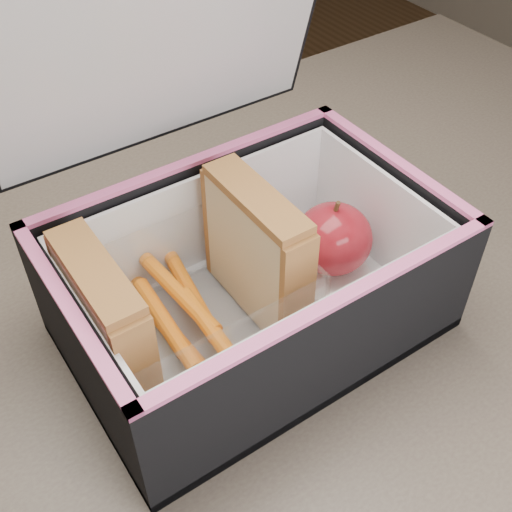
{
  "coord_description": "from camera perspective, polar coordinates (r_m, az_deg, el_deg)",
  "views": [
    {
      "loc": [
        -0.15,
        -0.22,
        1.15
      ],
      "look_at": [
        0.05,
        0.07,
        0.81
      ],
      "focal_mm": 45.0,
      "sensor_mm": 36.0,
      "label": 1
    }
  ],
  "objects": [
    {
      "name": "kitchen_table",
      "position": [
        0.56,
        0.04,
        -17.6
      ],
      "size": [
        1.2,
        0.8,
        0.75
      ],
      "color": "brown",
      "rests_on": "ground"
    },
    {
      "name": "lunch_bag",
      "position": [
        0.48,
        -0.59,
        -1.24
      ],
      "size": [
        0.28,
        0.24,
        0.28
      ],
      "color": "black",
      "rests_on": "kitchen_table"
    },
    {
      "name": "plastic_tub",
      "position": [
        0.47,
        -6.08,
        -4.55
      ],
      "size": [
        0.17,
        0.12,
        0.07
      ],
      "primitive_type": null,
      "color": "white",
      "rests_on": "lunch_bag"
    },
    {
      "name": "sandwich_left",
      "position": [
        0.44,
        -13.13,
        -5.87
      ],
      "size": [
        0.03,
        0.1,
        0.11
      ],
      "color": "#D0B985",
      "rests_on": "plastic_tub"
    },
    {
      "name": "sandwich_right",
      "position": [
        0.48,
        0.04,
        0.36
      ],
      "size": [
        0.03,
        0.1,
        0.11
      ],
      "color": "#D0B985",
      "rests_on": "plastic_tub"
    },
    {
      "name": "carrot_sticks",
      "position": [
        0.49,
        -6.74,
        -5.29
      ],
      "size": [
        0.05,
        0.16,
        0.03
      ],
      "color": "orange",
      "rests_on": "plastic_tub"
    },
    {
      "name": "paper_napkin",
      "position": [
        0.54,
        6.2,
        -1.12
      ],
      "size": [
        0.09,
        0.09,
        0.01
      ],
      "primitive_type": "cube",
      "rotation": [
        0.0,
        0.0,
        -0.38
      ],
      "color": "white",
      "rests_on": "lunch_bag"
    },
    {
      "name": "red_apple",
      "position": [
        0.52,
        6.89,
        1.54
      ],
      "size": [
        0.07,
        0.07,
        0.07
      ],
      "rotation": [
        0.0,
        0.0,
        0.06
      ],
      "color": "maroon",
      "rests_on": "paper_napkin"
    }
  ]
}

